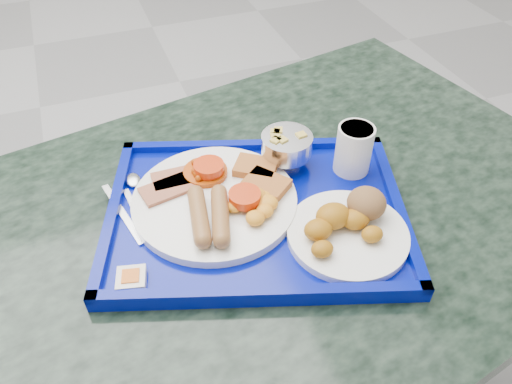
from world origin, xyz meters
The scene contains 10 objects.
floor centered at (0.00, 0.00, 0.00)m, with size 6.00×6.00×0.00m, color gray.
table centered at (0.47, -1.00, 0.53)m, with size 1.27×0.97×0.71m.
tray centered at (0.45, -1.00, 0.72)m, with size 0.55×0.47×0.03m.
main_plate centered at (0.40, -0.97, 0.74)m, with size 0.26×0.26×0.04m.
bread_plate centered at (0.56, -1.10, 0.75)m, with size 0.18×0.18×0.06m.
fruit_bowl centered at (0.54, -0.91, 0.77)m, with size 0.09×0.09×0.06m.
juice_cup centered at (0.64, -0.97, 0.77)m, with size 0.06×0.06×0.09m.
spoon centered at (0.28, -0.89, 0.73)m, with size 0.04×0.16×0.01m.
knife centered at (0.25, -0.94, 0.73)m, with size 0.01×0.15×0.00m, color silver.
jam_packet centered at (0.24, -1.08, 0.74)m, with size 0.05×0.05×0.02m.
Camera 1 is at (0.25, -1.53, 1.29)m, focal length 35.00 mm.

